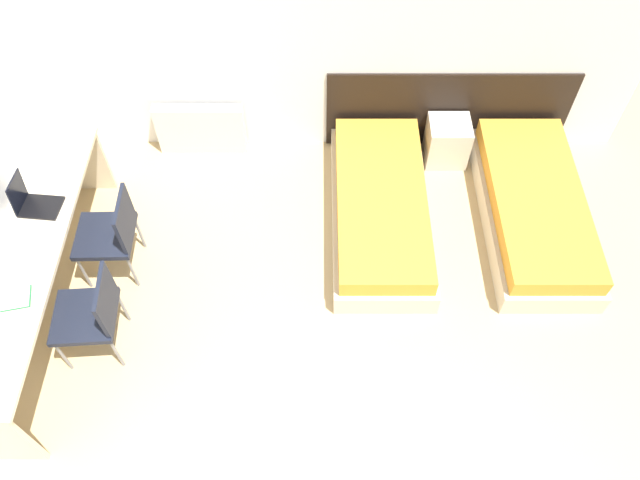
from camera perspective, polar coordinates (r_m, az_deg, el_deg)
wall_back at (r=5.56m, az=0.00°, el=18.99°), size 5.86×0.05×2.70m
headboard_panel at (r=6.23m, az=11.63°, el=11.52°), size 2.33×0.03×0.87m
bed_near_window at (r=5.62m, az=5.54°, el=2.91°), size 0.86×1.94×0.40m
bed_near_door at (r=5.92m, az=18.93°, el=2.76°), size 0.86×1.94×0.40m
nightstand at (r=6.22m, az=11.54°, el=8.81°), size 0.39×0.36×0.46m
radiator at (r=6.27m, az=-10.82°, el=9.96°), size 0.86×0.12×0.55m
desk at (r=5.21m, az=-24.71°, el=-1.79°), size 0.51×2.59×0.78m
chair_near_laptop at (r=5.33m, az=-18.57°, el=0.71°), size 0.47×0.47×0.86m
chair_near_notebook at (r=4.95m, az=-20.18°, el=-6.22°), size 0.49×0.49×0.86m
laptop at (r=5.29m, az=-24.77°, el=3.18°), size 0.33×0.26×0.32m
open_notebook at (r=4.88m, az=-26.44°, el=-4.86°), size 0.31×0.23×0.02m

